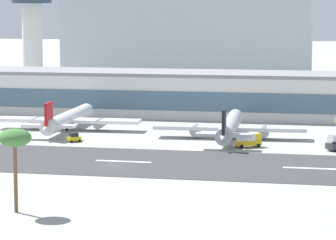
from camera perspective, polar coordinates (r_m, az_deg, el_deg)
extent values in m
plane|color=#9E9E99|center=(178.73, -3.61, -3.03)|extent=(1400.00, 1400.00, 0.00)
cube|color=#38383A|center=(183.57, -3.18, -2.73)|extent=(800.00, 33.04, 0.08)
cube|color=white|center=(183.36, -2.94, -2.73)|extent=(12.00, 1.20, 0.01)
cube|color=white|center=(177.64, 9.48, -3.15)|extent=(12.00, 1.20, 0.01)
cube|color=silver|center=(262.27, 0.89, 1.65)|extent=(195.91, 23.67, 12.24)
cube|color=#476075|center=(250.63, 0.37, 1.25)|extent=(190.03, 0.30, 5.51)
cube|color=gray|center=(261.69, 0.89, 3.10)|extent=(197.87, 23.91, 1.00)
cylinder|color=silver|center=(310.09, -8.89, 4.45)|extent=(7.07, 7.07, 33.88)
cube|color=#A8B2BC|center=(357.41, 1.40, 5.34)|extent=(98.32, 38.72, 39.30)
cylinder|color=white|center=(232.53, -6.55, 0.10)|extent=(5.66, 38.93, 3.88)
sphere|color=white|center=(251.12, -5.36, 0.65)|extent=(3.69, 3.69, 3.69)
cone|color=white|center=(214.08, -7.95, -0.54)|extent=(3.81, 7.14, 3.49)
cube|color=white|center=(231.84, -6.60, -0.02)|extent=(39.24, 7.61, 0.85)
cylinder|color=gray|center=(229.72, -4.49, -0.23)|extent=(2.77, 5.54, 2.52)
cylinder|color=gray|center=(234.44, -8.66, -0.14)|extent=(2.77, 5.54, 2.52)
cube|color=white|center=(215.50, -7.83, -0.39)|extent=(13.40, 3.81, 0.68)
cube|color=red|center=(215.16, -7.84, 0.33)|extent=(0.86, 5.26, 6.21)
cylinder|color=black|center=(231.00, -6.67, -0.57)|extent=(0.70, 0.70, 1.07)
cylinder|color=silver|center=(216.49, 4.09, -0.39)|extent=(6.22, 39.53, 3.94)
sphere|color=silver|center=(235.96, 4.45, 0.24)|extent=(3.74, 3.74, 3.74)
cone|color=silver|center=(197.06, 3.66, -1.16)|extent=(3.95, 7.28, 3.54)
cube|color=silver|center=(215.76, 4.07, -0.52)|extent=(38.08, 8.09, 0.87)
cylinder|color=gray|center=(215.39, 6.33, -0.75)|extent=(2.87, 5.65, 2.56)
cylinder|color=gray|center=(216.66, 1.83, -0.66)|extent=(2.87, 5.65, 2.56)
cube|color=silver|center=(198.55, 3.70, -0.98)|extent=(13.02, 3.99, 0.69)
cube|color=black|center=(198.17, 3.70, -0.19)|extent=(0.94, 5.34, 6.30)
cylinder|color=black|center=(214.90, 4.05, -1.13)|extent=(0.71, 0.71, 1.08)
cube|color=gold|center=(202.92, 5.27, -1.50)|extent=(6.39, 5.09, 1.20)
cube|color=silver|center=(202.43, 5.09, -1.11)|extent=(4.89, 4.17, 1.60)
cube|color=gold|center=(203.59, 5.83, -1.09)|extent=(2.56, 2.75, 1.50)
cylinder|color=black|center=(202.78, 5.95, -1.68)|extent=(0.92, 0.70, 0.90)
cylinder|color=black|center=(204.94, 5.67, -1.58)|extent=(0.92, 0.70, 0.90)
cylinder|color=black|center=(201.10, 4.86, -1.74)|extent=(0.92, 0.70, 0.90)
cylinder|color=black|center=(203.28, 4.59, -1.64)|extent=(0.92, 0.70, 0.90)
cube|color=gold|center=(211.18, -6.20, -1.23)|extent=(3.41, 3.38, 1.00)
cube|color=black|center=(211.04, -6.20, -0.97)|extent=(2.27, 2.26, 0.90)
cylinder|color=black|center=(211.47, -6.56, -1.36)|extent=(0.62, 0.62, 0.60)
cylinder|color=black|center=(210.05, -6.37, -1.42)|extent=(0.62, 0.62, 0.60)
cylinder|color=black|center=(212.45, -6.02, -1.31)|extent=(0.62, 0.62, 0.60)
cylinder|color=black|center=(211.04, -5.83, -1.37)|extent=(0.62, 0.62, 0.60)
cylinder|color=black|center=(201.16, 10.55, -1.84)|extent=(0.87, 0.79, 0.90)
cylinder|color=brown|center=(139.18, -9.98, -3.60)|extent=(0.60, 0.60, 11.97)
ellipsoid|color=#427538|center=(138.18, -10.04, -1.16)|extent=(5.28, 5.28, 2.91)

